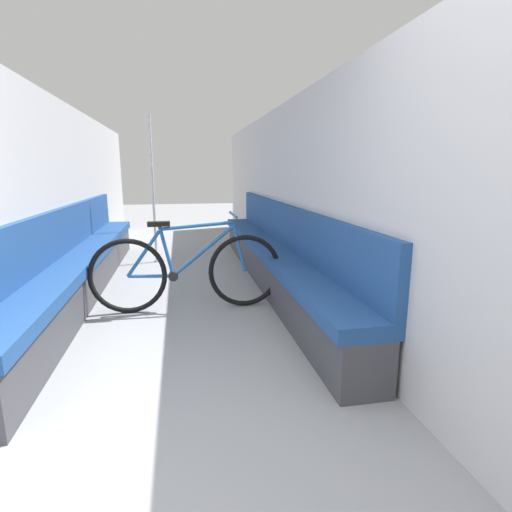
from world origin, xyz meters
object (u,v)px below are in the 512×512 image
bench_seat_row_left (81,265)px  bench_seat_row_right (273,257)px  bicycle (188,271)px  grab_pole_near (153,193)px

bench_seat_row_left → bench_seat_row_right: bearing=0.0°
bicycle → bench_seat_row_right: bearing=25.4°
bench_seat_row_right → bicycle: (-1.00, -0.71, 0.06)m
bench_seat_row_right → grab_pole_near: size_ratio=2.46×
bench_seat_row_left → bench_seat_row_right: size_ratio=1.00×
bench_seat_row_right → grab_pole_near: 2.12m
bench_seat_row_left → bicycle: size_ratio=2.80×
bench_seat_row_right → bicycle: bearing=-144.3°
bench_seat_row_right → bicycle: bench_seat_row_right is taller
bench_seat_row_left → bicycle: bench_seat_row_left is taller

